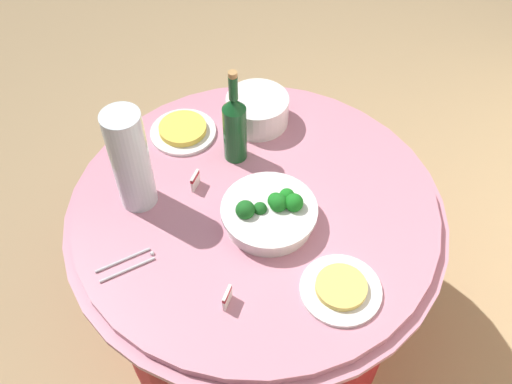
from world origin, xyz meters
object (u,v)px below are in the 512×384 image
Objects in this scene: plate_stack at (257,110)px; label_placard_front at (195,179)px; decorative_fruit_vase at (131,163)px; broccoli_bowl at (270,213)px; food_plate_noodles at (341,289)px; food_plate_fried_egg at (183,130)px; serving_tongs at (128,264)px; label_placard_mid at (227,297)px; wine_bottle at (235,126)px.

label_placard_front is (0.34, -0.08, -0.02)m from plate_stack.
decorative_fruit_vase is at bearing -53.73° from label_placard_front.
food_plate_noodles is (0.16, 0.25, -0.03)m from broccoli_bowl.
food_plate_fried_egg is at bearing -122.95° from food_plate_noodles.
label_placard_front is (-0.05, -0.26, -0.01)m from broccoli_bowl.
broccoli_bowl is at bearing 23.78° from plate_stack.
serving_tongs is at bearing -49.85° from broccoli_bowl.
plate_stack is 0.70m from label_placard_mid.
label_placard_front is (-0.33, 0.07, 0.03)m from serving_tongs.
wine_bottle reaches higher than label_placard_front.
wine_bottle is 0.24m from food_plate_fried_egg.
food_plate_noodles is at bearing 57.55° from broccoli_bowl.
plate_stack is 0.51m from decorative_fruit_vase.
decorative_fruit_vase is 2.30× the size of serving_tongs.
wine_bottle is (0.18, -0.01, 0.08)m from plate_stack.
label_placard_mid is at bearing -64.08° from food_plate_noodles.
broccoli_bowl is 1.33× the size of plate_stack.
label_placard_front is at bearing -23.40° from wine_bottle.
plate_stack is 0.62× the size of decorative_fruit_vase.
decorative_fruit_vase is at bearing -1.68° from food_plate_fried_egg.
plate_stack is 0.70m from food_plate_noodles.
broccoli_bowl is 5.09× the size of label_placard_mid.
label_placard_mid is (0.55, 0.37, 0.02)m from food_plate_fried_egg.
food_plate_fried_egg is at bearing -146.02° from label_placard_mid.
food_plate_fried_egg is (-0.42, -0.64, 0.00)m from food_plate_noodles.
label_placard_mid is at bearing 34.32° from label_placard_front.
food_plate_fried_egg is 0.24m from label_placard_front.
food_plate_fried_egg is (-0.26, -0.39, -0.02)m from broccoli_bowl.
serving_tongs is (0.67, -0.15, -0.05)m from plate_stack.
decorative_fruit_vase reaches higher than label_placard_mid.
decorative_fruit_vase is at bearing -161.47° from serving_tongs.
wine_bottle is at bearing -161.86° from label_placard_mid.
food_plate_noodles is (0.38, 0.44, -0.12)m from wine_bottle.
label_placard_front and label_placard_mid have the same top height.
decorative_fruit_vase reaches higher than plate_stack.
food_plate_fried_egg is 4.00× the size of label_placard_mid.
decorative_fruit_vase is (0.44, -0.22, 0.11)m from plate_stack.
decorative_fruit_vase is at bearing -82.91° from broccoli_bowl.
wine_bottle is 0.34m from decorative_fruit_vase.
decorative_fruit_vase is at bearing -26.81° from plate_stack.
wine_bottle is at bearing 164.37° from serving_tongs.
serving_tongs is at bearing 7.11° from food_plate_fried_egg.
serving_tongs is 2.69× the size of label_placard_front.
plate_stack is 3.82× the size of label_placard_front.
plate_stack is at bearing -167.34° from label_placard_mid.
label_placard_front is at bearing 168.48° from serving_tongs.
wine_bottle is 6.11× the size of label_placard_front.
plate_stack is 0.68m from serving_tongs.
serving_tongs is 0.67× the size of food_plate_fried_egg.
decorative_fruit_vase reaches higher than food_plate_noodles.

